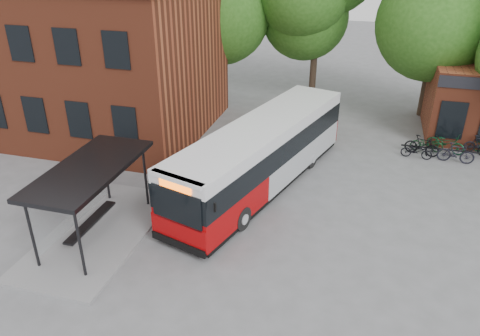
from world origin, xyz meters
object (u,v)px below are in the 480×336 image
(bicycle_1, at_px, (422,145))
(bicycle_4, at_px, (446,143))
(bicycle_0, at_px, (417,151))
(bicycle_5, at_px, (480,144))
(bus_shelter, at_px, (94,201))
(bicycle_2, at_px, (427,143))
(bicycle_3, at_px, (456,153))
(city_bus, at_px, (262,156))

(bicycle_1, distance_m, bicycle_4, 1.44)
(bicycle_0, height_order, bicycle_5, bicycle_5)
(bicycle_5, bearing_deg, bus_shelter, 117.34)
(bicycle_1, xyz_separation_m, bicycle_2, (0.29, 0.54, -0.09))
(bicycle_3, bearing_deg, bicycle_1, 76.41)
(bicycle_3, height_order, bicycle_5, bicycle_3)
(bicycle_2, bearing_deg, bicycle_1, 151.52)
(bicycle_5, bearing_deg, bicycle_0, 105.24)
(bicycle_0, distance_m, bicycle_5, 3.52)
(bicycle_2, bearing_deg, bicycle_0, 151.62)
(city_bus, distance_m, bicycle_5, 11.99)
(bicycle_2, bearing_deg, bicycle_5, -79.24)
(bus_shelter, bearing_deg, bicycle_2, 42.33)
(bicycle_1, distance_m, bicycle_3, 1.64)
(bicycle_3, height_order, bicycle_4, bicycle_3)
(bicycle_5, bearing_deg, bicycle_1, 99.05)
(bicycle_5, bearing_deg, bicycle_2, 90.19)
(bicycle_0, xyz_separation_m, bicycle_1, (0.27, 0.50, 0.12))
(bicycle_1, relative_size, bicycle_3, 0.99)
(bicycle_0, distance_m, bicycle_2, 1.18)
(bicycle_0, bearing_deg, bicycle_1, -21.52)
(city_bus, distance_m, bicycle_1, 9.03)
(city_bus, distance_m, bicycle_0, 8.54)
(bicycle_3, bearing_deg, bicycle_5, -36.60)
(bicycle_0, distance_m, bicycle_3, 1.83)
(bicycle_5, bearing_deg, city_bus, 112.03)
(bicycle_0, relative_size, bicycle_3, 0.87)
(bicycle_1, bearing_deg, bicycle_5, -53.67)
(bicycle_1, bearing_deg, bicycle_2, -11.77)
(city_bus, relative_size, bicycle_4, 6.17)
(bicycle_2, distance_m, bicycle_5, 2.65)
(bus_shelter, distance_m, bicycle_1, 16.30)
(bicycle_0, relative_size, bicycle_1, 0.88)
(city_bus, xyz_separation_m, bicycle_3, (8.70, 4.94, -0.98))
(bicycle_2, height_order, bicycle_4, bicycle_4)
(bicycle_4, relative_size, bicycle_5, 1.17)
(bicycle_0, bearing_deg, bicycle_3, -83.50)
(bicycle_5, bearing_deg, bicycle_3, 128.40)
(bicycle_1, relative_size, bicycle_2, 1.05)
(bicycle_1, bearing_deg, bus_shelter, 148.02)
(bus_shelter, height_order, bicycle_4, bus_shelter)
(bicycle_3, relative_size, bicycle_4, 0.91)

